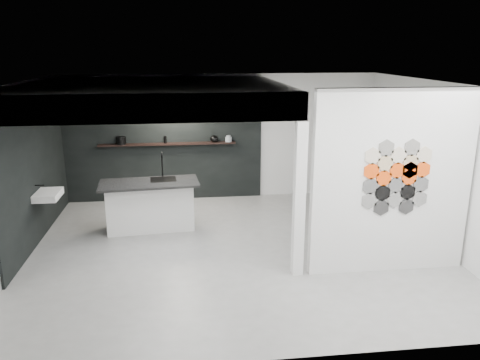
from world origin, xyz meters
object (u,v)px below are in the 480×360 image
kitchen_island (150,205)px  stockpot (121,140)px  partition_panel (392,183)px  glass_bowl (229,139)px  kettle (214,139)px  bottle_dark (165,140)px  wall_basin (48,195)px  utensil_cup (124,142)px  glass_vase (229,139)px

kitchen_island → stockpot: (-0.69, 1.74, 0.91)m
partition_panel → glass_bowl: (-2.08, 3.87, -0.03)m
stockpot → kettle: (2.02, 0.00, -0.01)m
partition_panel → bottle_dark: bearing=132.0°
wall_basin → stockpot: bearing=63.2°
wall_basin → kitchen_island: (1.73, 0.32, -0.36)m
wall_basin → glass_bowl: size_ratio=4.03×
partition_panel → stockpot: (-4.42, 3.87, 0.00)m
glass_bowl → utensil_cup: bearing=180.0°
glass_bowl → utensil_cup: utensil_cup is taller
partition_panel → glass_bowl: size_ratio=18.80×
bottle_dark → utensil_cup: bottle_dark is taller
utensil_cup → glass_vase: bearing=0.0°
glass_bowl → utensil_cup: (-2.28, 0.00, 0.00)m
kettle → utensil_cup: (-1.96, 0.00, -0.02)m
wall_basin → bottle_dark: bearing=46.0°
kitchen_island → stockpot: size_ratio=9.04×
partition_panel → glass_vase: partition_panel is taller
stockpot → glass_vase: size_ratio=1.48×
kitchen_island → glass_bowl: size_ratio=12.50×
wall_basin → glass_bowl: glass_bowl is taller
stockpot → partition_panel: bearing=-41.2°
kettle → bottle_dark: 1.08m
kettle → partition_panel: bearing=-52.0°
glass_bowl → kettle: bearing=180.0°
glass_vase → wall_basin: bearing=-148.7°
stockpot → glass_vase: 2.35m
wall_basin → utensil_cup: (1.11, 2.07, 0.52)m
wall_basin → glass_vase: size_ratio=4.30×
kitchen_island → utensil_cup: bearing=105.2°
glass_vase → bottle_dark: size_ratio=0.89×
wall_basin → bottle_dark: (1.99, 2.07, 0.55)m
partition_panel → glass_vase: 4.39m
kettle → glass_bowl: size_ratio=1.18×
utensil_cup → kettle: bearing=0.0°
partition_panel → stockpot: 5.87m
kettle → utensil_cup: size_ratio=1.60×
kitchen_island → bottle_dark: 1.98m
partition_panel → kitchen_island: size_ratio=1.50×
bottle_dark → utensil_cup: size_ratio=1.43×
stockpot → bottle_dark: stockpot is taller
kitchen_island → bottle_dark: (0.26, 1.74, 0.91)m
wall_basin → glass_bowl: bearing=31.3°
partition_panel → bottle_dark: 5.20m
stockpot → wall_basin: bearing=-116.8°
glass_bowl → glass_vase: glass_vase is taller
kitchen_island → glass_bowl: (1.66, 1.74, 0.88)m
stockpot → glass_bowl: (2.35, 0.00, -0.03)m
bottle_dark → utensil_cup: bearing=180.0°
kettle → glass_vase: 0.32m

